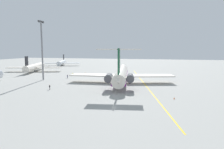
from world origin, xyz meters
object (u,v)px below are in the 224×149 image
(main_jetliner, at_px, (121,74))
(airliner_far_right, at_px, (61,63))
(safety_cone_nose, at_px, (174,98))
(ground_crew_portside, at_px, (50,86))
(ground_crew_near_tail, at_px, (85,74))
(light_mast, at_px, (42,48))
(ground_crew_starboard, at_px, (67,76))
(ground_crew_near_nose, at_px, (73,74))
(airliner_mid_right, at_px, (35,67))

(main_jetliner, bearing_deg, airliner_far_right, 32.94)
(safety_cone_nose, bearing_deg, ground_crew_portside, 85.68)
(airliner_far_right, relative_size, ground_crew_near_tail, 16.45)
(light_mast, bearing_deg, airliner_far_right, 22.30)
(light_mast, bearing_deg, ground_crew_near_tail, -37.92)
(airliner_far_right, height_order, ground_crew_starboard, airliner_far_right)
(main_jetliner, bearing_deg, ground_crew_near_nose, 52.01)
(main_jetliner, distance_m, airliner_far_right, 98.13)
(airliner_mid_right, bearing_deg, airliner_far_right, -11.71)
(light_mast, bearing_deg, airliner_mid_right, 40.02)
(ground_crew_starboard, bearing_deg, ground_crew_portside, -51.76)
(main_jetliner, xyz_separation_m, safety_cone_nose, (-22.32, -20.04, -3.62))
(main_jetliner, bearing_deg, airliner_mid_right, 54.45)
(ground_crew_near_tail, xyz_separation_m, ground_crew_starboard, (-10.75, 4.76, -0.00))
(ground_crew_near_nose, relative_size, ground_crew_near_tail, 0.97)
(airliner_far_right, bearing_deg, ground_crew_starboard, 10.97)
(airliner_far_right, bearing_deg, main_jetliner, 22.98)
(airliner_mid_right, bearing_deg, ground_crew_portside, -158.66)
(airliner_mid_right, relative_size, safety_cone_nose, 60.09)
(ground_crew_starboard, distance_m, light_mast, 17.25)
(ground_crew_starboard, bearing_deg, light_mast, -118.57)
(airliner_far_right, relative_size, ground_crew_near_nose, 16.95)
(ground_crew_near_tail, height_order, ground_crew_portside, ground_crew_near_tail)
(main_jetliner, bearing_deg, light_mast, 79.98)
(safety_cone_nose, bearing_deg, ground_crew_near_tail, 47.04)
(ground_crew_near_nose, xyz_separation_m, safety_cone_nose, (-38.21, -49.22, -0.85))
(ground_crew_near_tail, bearing_deg, airliner_mid_right, -100.97)
(ground_crew_portside, bearing_deg, light_mast, 32.35)
(main_jetliner, distance_m, ground_crew_starboard, 28.75)
(ground_crew_near_nose, height_order, ground_crew_starboard, ground_crew_starboard)
(airliner_mid_right, relative_size, airliner_far_right, 1.10)
(ground_crew_near_tail, bearing_deg, light_mast, -30.99)
(ground_crew_portside, height_order, light_mast, light_mast)
(ground_crew_near_tail, xyz_separation_m, light_mast, (-17.36, 13.53, 13.30))
(airliner_mid_right, height_order, ground_crew_starboard, airliner_mid_right)
(airliner_mid_right, bearing_deg, ground_crew_starboard, -142.30)
(ground_crew_near_nose, relative_size, ground_crew_starboard, 0.97)
(ground_crew_portside, xyz_separation_m, light_mast, (19.58, 15.23, 13.32))
(airliner_far_right, bearing_deg, airliner_mid_right, -13.24)
(ground_crew_starboard, bearing_deg, ground_crew_near_tail, 90.51)
(airliner_mid_right, height_order, ground_crew_portside, airliner_mid_right)
(airliner_mid_right, height_order, ground_crew_near_tail, airliner_mid_right)
(main_jetliner, xyz_separation_m, airliner_far_right, (72.51, 66.10, -1.20))
(ground_crew_portside, bearing_deg, airliner_far_right, 20.52)
(ground_crew_portside, relative_size, ground_crew_starboard, 0.98)
(main_jetliner, xyz_separation_m, airliner_mid_right, (30.21, 61.56, -0.94))
(main_jetliner, xyz_separation_m, ground_crew_portside, (-19.19, 21.29, -2.77))
(ground_crew_starboard, bearing_deg, main_jetliner, 10.21)
(airliner_mid_right, distance_m, ground_crew_portside, 63.76)
(ground_crew_starboard, bearing_deg, airliner_far_right, 144.74)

